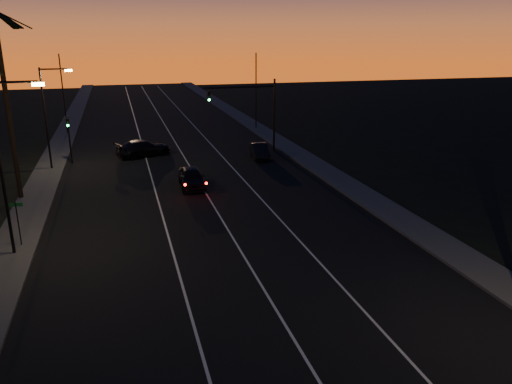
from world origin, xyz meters
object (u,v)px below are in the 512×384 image
object	(u,v)px
signal_mast	(251,103)
right_car	(260,151)
lead_car	(192,177)
cross_car	(144,148)

from	to	relation	value
signal_mast	right_car	world-z (taller)	signal_mast
lead_car	cross_car	distance (m)	11.66
right_car	lead_car	bearing A→B (deg)	-134.64
lead_car	cross_car	size ratio (longest dim) A/B	0.87
signal_mast	cross_car	bearing A→B (deg)	174.26
lead_car	right_car	distance (m)	10.67
signal_mast	lead_car	size ratio (longest dim) A/B	1.44
signal_mast	lead_car	distance (m)	13.28
signal_mast	lead_car	xyz separation A→B (m)	(-7.38, -10.28, -4.03)
signal_mast	right_car	size ratio (longest dim) A/B	1.68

